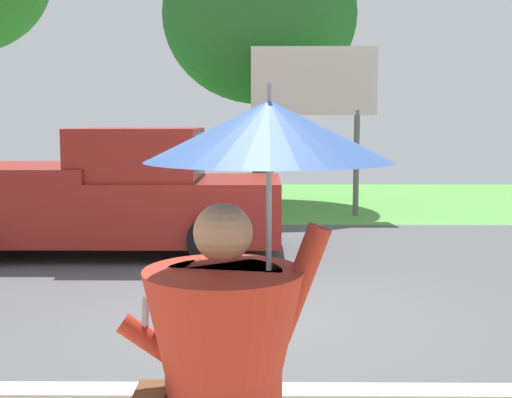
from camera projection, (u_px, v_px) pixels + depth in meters
ground_plane at (263, 261)px, 9.60m from camera, size 40.00×22.00×0.20m
monk_pedestrian at (233, 371)px, 2.47m from camera, size 1.03×0.90×2.13m
pickup_truck at (109, 196)px, 9.89m from camera, size 5.20×2.28×1.88m
roadside_billboard at (314, 93)px, 13.57m from camera, size 2.60×0.12×3.50m
tree_right_mid at (260, 16)px, 15.69m from camera, size 4.63×4.63×6.59m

